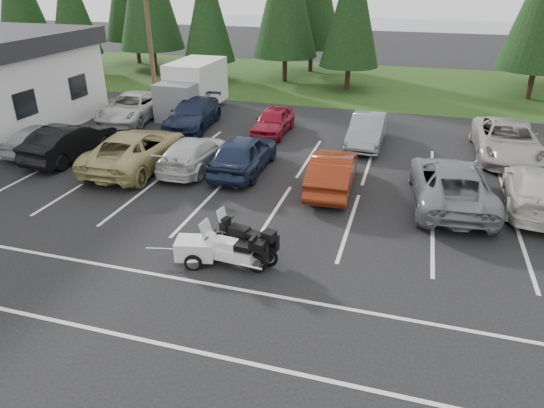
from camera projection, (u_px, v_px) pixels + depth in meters
The scene contains 25 objects.
ground at pixel (250, 226), 16.30m from camera, with size 120.00×120.00×0.00m, color black.
grass_strip at pixel (351, 82), 37.01m from camera, with size 80.00×16.00×0.01m, color #1C3B12.
lake_water at pixel (416, 36), 62.73m from camera, with size 70.00×50.00×0.02m, color slate.
utility_pole at pixel (149, 31), 27.17m from camera, with size 1.60×0.26×9.00m.
box_truck at pixel (190, 89), 28.50m from camera, with size 2.40×5.60×2.90m, color silver, non-canonical shape.
stall_markings at pixel (267, 201), 18.03m from camera, with size 32.00×16.00×0.01m, color silver.
conifer_1 at pixel (70, 3), 37.87m from camera, with size 3.96×3.96×9.22m.
conifer_3 at pixel (207, 8), 35.16m from camera, with size 3.87×3.87×9.02m.
conifer_5 at pixel (352, 5), 32.48m from camera, with size 4.14×4.14×9.63m.
car_near_0 at pixel (42, 138), 22.69m from camera, with size 1.61×4.01×1.37m, color silver.
car_near_1 at pixel (70, 141), 21.85m from camera, with size 1.67×4.78×1.58m, color black.
car_near_2 at pixel (136, 149), 20.84m from camera, with size 2.70×5.86×1.63m, color tan.
car_near_3 at pixel (195, 153), 20.80m from camera, with size 1.88×4.63×1.34m, color silver.
car_near_4 at pixel (244, 153), 20.39m from camera, with size 1.90×4.72×1.61m, color #19253F.
car_near_5 at pixel (333, 171), 18.74m from camera, with size 1.58×4.53×1.49m, color maroon.
car_near_6 at pixel (451, 183), 17.53m from camera, with size 2.65×5.74×1.59m, color slate.
car_near_7 at pixel (537, 189), 17.22m from camera, with size 2.07×5.10×1.48m, color beige.
car_far_0 at pixel (133, 107), 27.51m from camera, with size 2.47×5.35×1.49m, color silver.
car_far_1 at pixel (193, 114), 26.15m from camera, with size 2.08×5.11×1.48m, color #161D38.
car_far_2 at pixel (273, 121), 25.20m from camera, with size 1.60×3.97×1.35m, color maroon.
car_far_3 at pixel (367, 130), 23.54m from camera, with size 1.55×4.46×1.47m, color gray.
car_far_4 at pixel (507, 140), 21.93m from camera, with size 2.68×5.81×1.61m, color #AEA89F.
touring_motorcycle at pixel (230, 247), 13.77m from camera, with size 2.44×0.75×1.35m, color white, non-canonical shape.
cargo_trailer at pixel (196, 251), 14.15m from camera, with size 1.63×0.92×0.75m, color silver, non-canonical shape.
adventure_motorcycle at pixel (244, 237), 14.11m from camera, with size 2.48×0.86×1.51m, color black, non-canonical shape.
Camera 1 is at (4.80, -13.55, 7.77)m, focal length 32.00 mm.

